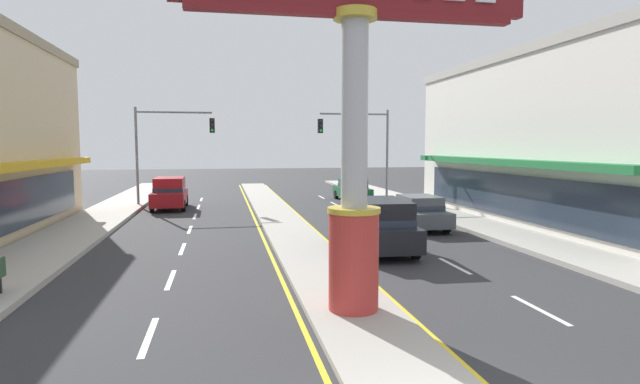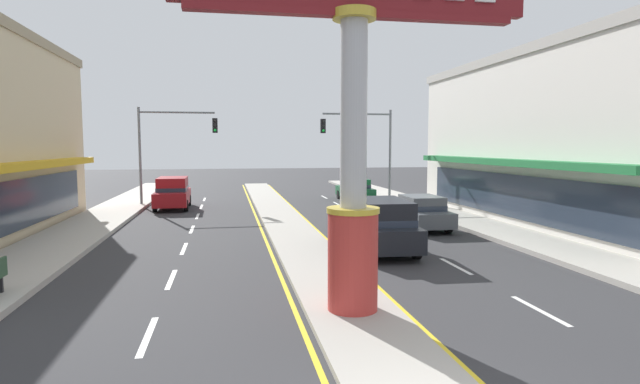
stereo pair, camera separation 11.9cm
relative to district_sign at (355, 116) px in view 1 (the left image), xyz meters
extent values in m
cube|color=#A39E93|center=(0.00, 12.73, -4.40)|extent=(2.12, 52.00, 0.14)
cube|color=#ADA89E|center=(-9.14, 10.73, -4.38)|extent=(2.96, 60.00, 0.18)
cube|color=#ADA89E|center=(9.14, 10.73, -4.38)|extent=(2.96, 60.00, 0.18)
cube|color=silver|center=(-4.36, -0.47, -4.47)|extent=(0.14, 2.20, 0.01)
cube|color=silver|center=(-4.36, 3.93, -4.47)|extent=(0.14, 2.20, 0.01)
cube|color=silver|center=(-4.36, 8.33, -4.47)|extent=(0.14, 2.20, 0.01)
cube|color=silver|center=(-4.36, 12.73, -4.47)|extent=(0.14, 2.20, 0.01)
cube|color=silver|center=(-4.36, 17.13, -4.47)|extent=(0.14, 2.20, 0.01)
cube|color=silver|center=(-4.36, 21.53, -4.47)|extent=(0.14, 2.20, 0.01)
cube|color=silver|center=(-4.36, 25.93, -4.47)|extent=(0.14, 2.20, 0.01)
cube|color=silver|center=(4.36, -0.47, -4.47)|extent=(0.14, 2.20, 0.01)
cube|color=silver|center=(4.36, 3.93, -4.47)|extent=(0.14, 2.20, 0.01)
cube|color=silver|center=(4.36, 8.33, -4.47)|extent=(0.14, 2.20, 0.01)
cube|color=silver|center=(4.36, 12.73, -4.47)|extent=(0.14, 2.20, 0.01)
cube|color=silver|center=(4.36, 17.13, -4.47)|extent=(0.14, 2.20, 0.01)
cube|color=silver|center=(4.36, 21.53, -4.47)|extent=(0.14, 2.20, 0.01)
cube|color=silver|center=(4.36, 25.93, -4.47)|extent=(0.14, 2.20, 0.01)
cube|color=yellow|center=(-1.24, 12.73, -4.47)|extent=(0.12, 52.00, 0.01)
cube|color=yellow|center=(1.24, 12.73, -4.47)|extent=(0.12, 52.00, 0.01)
cylinder|color=#B7332D|center=(0.00, 0.00, -3.23)|extent=(1.12, 1.12, 2.19)
cylinder|color=gold|center=(0.00, 0.00, -2.08)|extent=(1.18, 1.18, 0.12)
cylinder|color=#B7B7BC|center=(0.00, 0.00, 0.05)|extent=(0.59, 0.59, 4.37)
cylinder|color=gold|center=(0.00, 0.00, 2.14)|extent=(0.94, 0.94, 0.20)
cube|color=maroon|center=(0.00, 0.00, 2.16)|extent=(7.16, 0.29, 0.16)
cube|color=gold|center=(-10.44, 10.36, -1.43)|extent=(0.90, 17.26, 0.30)
cube|color=#283342|center=(-10.85, 10.36, -2.97)|extent=(0.08, 16.65, 2.00)
cube|color=silver|center=(14.79, 10.79, -0.56)|extent=(9.04, 19.72, 7.82)
cube|color=#A8A49C|center=(14.79, 10.79, 3.57)|extent=(9.22, 20.11, 0.45)
cube|color=#1E7038|center=(9.82, 10.79, -1.40)|extent=(0.90, 16.76, 0.30)
cube|color=#283342|center=(10.23, 10.79, -2.97)|extent=(0.08, 16.17, 2.00)
cylinder|color=slate|center=(-8.06, 22.23, -1.37)|extent=(0.16, 0.16, 6.20)
cylinder|color=slate|center=(-5.75, 22.23, 1.43)|extent=(4.62, 0.12, 0.12)
cube|color=black|center=(-3.44, 22.07, 0.62)|extent=(0.32, 0.24, 0.92)
sphere|color=black|center=(-3.44, 21.93, 0.92)|extent=(0.17, 0.17, 0.17)
sphere|color=black|center=(-3.44, 21.93, 0.62)|extent=(0.17, 0.17, 0.17)
sphere|color=#19D83F|center=(-3.44, 21.93, 0.32)|extent=(0.17, 0.17, 0.17)
cylinder|color=slate|center=(8.06, 21.79, -1.37)|extent=(0.16, 0.16, 6.20)
cylinder|color=slate|center=(5.75, 21.79, 1.43)|extent=(4.62, 0.12, 0.12)
cube|color=black|center=(3.44, 21.63, 0.62)|extent=(0.32, 0.24, 0.92)
sphere|color=black|center=(3.44, 21.49, 0.92)|extent=(0.17, 0.17, 0.17)
sphere|color=black|center=(3.44, 21.49, 0.62)|extent=(0.17, 0.17, 0.17)
sphere|color=#19D83F|center=(3.44, 21.49, 0.32)|extent=(0.17, 0.17, 0.17)
cube|color=#14562D|center=(6.01, 23.23, -3.87)|extent=(1.85, 4.34, 0.66)
cube|color=#14562D|center=(6.01, 23.05, -3.24)|extent=(1.59, 2.18, 0.60)
cube|color=#283342|center=(6.01, 23.05, -3.42)|extent=(1.63, 2.20, 0.24)
cylinder|color=black|center=(5.17, 24.54, -4.16)|extent=(0.23, 0.62, 0.62)
cylinder|color=black|center=(6.79, 24.58, -4.16)|extent=(0.23, 0.62, 0.62)
cylinder|color=black|center=(5.23, 21.88, -4.16)|extent=(0.23, 0.62, 0.62)
cylinder|color=black|center=(6.85, 21.91, -4.16)|extent=(0.23, 0.62, 0.62)
cube|color=maroon|center=(-6.01, 20.79, -3.77)|extent=(1.96, 4.62, 0.80)
cube|color=maroon|center=(-6.01, 20.98, -2.97)|extent=(1.71, 2.87, 0.80)
cube|color=#283342|center=(-6.01, 20.98, -3.25)|extent=(1.75, 2.90, 0.24)
cylinder|color=black|center=(-5.12, 19.38, -4.13)|extent=(0.23, 0.68, 0.68)
cylinder|color=black|center=(-6.87, 19.36, -4.13)|extent=(0.23, 0.68, 0.68)
cylinder|color=black|center=(-5.15, 22.23, -4.13)|extent=(0.23, 0.68, 0.68)
cylinder|color=black|center=(-6.90, 22.21, -4.13)|extent=(0.23, 0.68, 0.68)
cube|color=#4C5156|center=(6.01, 11.11, -3.87)|extent=(1.83, 4.33, 0.66)
cube|color=#4C5156|center=(6.01, 10.94, -3.24)|extent=(1.58, 2.17, 0.60)
cube|color=#283342|center=(6.01, 10.94, -3.42)|extent=(1.62, 2.20, 0.24)
cylinder|color=black|center=(5.22, 12.46, -4.16)|extent=(0.23, 0.62, 0.62)
cylinder|color=black|center=(6.84, 12.43, -4.16)|extent=(0.23, 0.62, 0.62)
cylinder|color=black|center=(5.18, 9.79, -4.16)|extent=(0.23, 0.62, 0.62)
cylinder|color=black|center=(6.80, 9.77, -4.16)|extent=(0.23, 0.62, 0.62)
cube|color=black|center=(2.71, 6.59, -3.77)|extent=(2.13, 4.69, 0.80)
cube|color=black|center=(2.70, 6.41, -2.97)|extent=(1.81, 2.93, 0.80)
cube|color=#283342|center=(2.70, 6.41, -3.25)|extent=(1.85, 2.96, 0.24)
cylinder|color=black|center=(1.91, 8.06, -4.13)|extent=(0.25, 0.69, 0.68)
cylinder|color=black|center=(3.65, 7.97, -4.13)|extent=(0.25, 0.69, 0.68)
cylinder|color=black|center=(1.77, 5.21, -4.13)|extent=(0.25, 0.69, 0.68)
cylinder|color=black|center=(3.51, 5.12, -4.13)|extent=(0.25, 0.69, 0.68)
camera|label=1|loc=(-2.85, -10.75, -0.65)|focal=28.35mm
camera|label=2|loc=(-2.74, -10.78, -0.65)|focal=28.35mm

